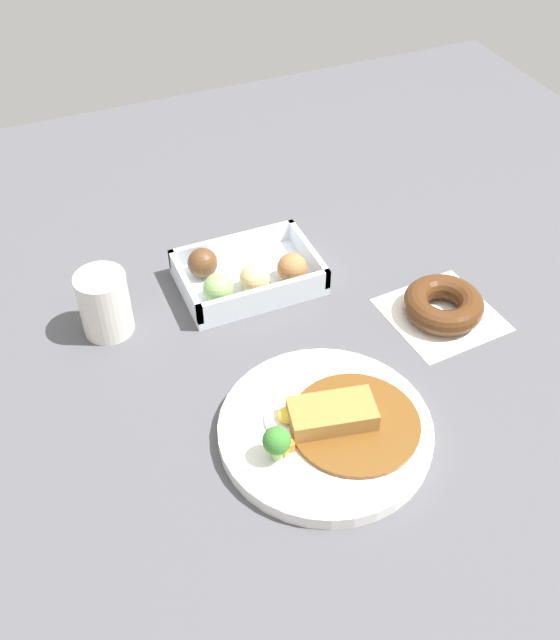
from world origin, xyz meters
The scene contains 5 objects.
ground_plane centered at (0.00, 0.00, 0.00)m, with size 1.60×1.60×0.00m, color #4C4C51.
curry_plate centered at (-0.01, -0.10, 0.01)m, with size 0.25×0.25×0.06m.
donut_box centered at (0.00, 0.19, 0.02)m, with size 0.20×0.13×0.06m.
chocolate_ring_donut centered at (0.23, 0.03, 0.02)m, with size 0.15×0.15×0.04m.
coffee_mug centered at (-0.20, 0.18, 0.05)m, with size 0.07×0.07×0.09m, color silver.
Camera 1 is at (-0.27, -0.58, 0.70)m, focal length 41.61 mm.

